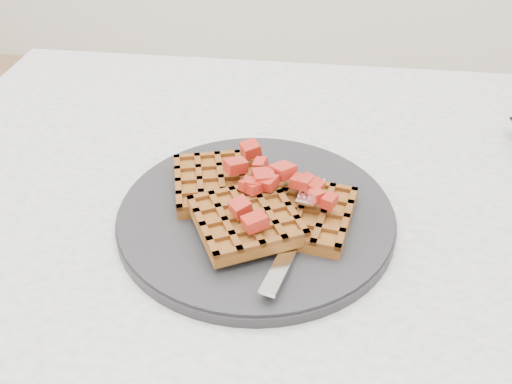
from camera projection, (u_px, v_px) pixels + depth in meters
table at (367, 283)px, 0.72m from camera, size 1.20×0.80×0.75m
plate at (256, 215)px, 0.63m from camera, size 0.31×0.31×0.02m
waffles at (256, 203)px, 0.62m from camera, size 0.22×0.21×0.03m
strawberry_pile at (256, 182)px, 0.61m from camera, size 0.15×0.15×0.02m
fork at (297, 232)px, 0.59m from camera, size 0.06×0.18×0.02m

